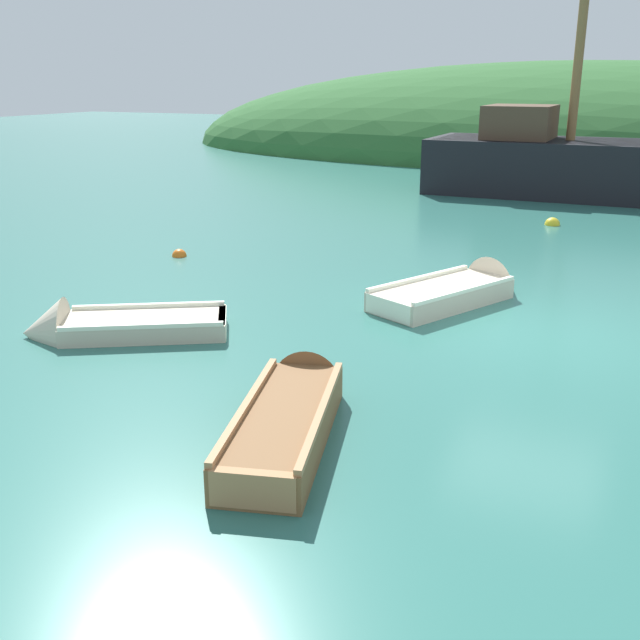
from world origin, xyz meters
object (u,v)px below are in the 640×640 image
(rowboat_outer_right, at_px, (108,330))
(rowboat_near_dock, at_px, (461,293))
(sailing_ship, at_px, (624,178))
(buoy_yellow, at_px, (552,225))
(rowboat_far, at_px, (292,415))
(buoy_orange, at_px, (179,256))

(rowboat_outer_right, height_order, rowboat_near_dock, rowboat_near_dock)
(sailing_ship, bearing_deg, buoy_yellow, -103.72)
(rowboat_far, xyz_separation_m, buoy_orange, (-6.12, 6.65, -0.15))
(sailing_ship, distance_m, rowboat_outer_right, 19.13)
(rowboat_far, bearing_deg, rowboat_outer_right, 52.34)
(sailing_ship, height_order, rowboat_outer_right, sailing_ship)
(rowboat_near_dock, height_order, buoy_orange, rowboat_near_dock)
(sailing_ship, height_order, rowboat_far, sailing_ship)
(sailing_ship, bearing_deg, buoy_orange, -122.95)
(rowboat_outer_right, relative_size, buoy_orange, 9.84)
(rowboat_far, relative_size, buoy_orange, 10.78)
(rowboat_near_dock, bearing_deg, sailing_ship, 17.52)
(rowboat_far, height_order, buoy_yellow, rowboat_far)
(buoy_orange, bearing_deg, rowboat_far, -47.38)
(rowboat_outer_right, distance_m, buoy_orange, 5.38)
(rowboat_near_dock, xyz_separation_m, buoy_orange, (-6.62, 0.73, -0.12))
(rowboat_far, bearing_deg, rowboat_near_dock, -19.68)
(sailing_ship, relative_size, rowboat_near_dock, 4.51)
(rowboat_far, distance_m, rowboat_outer_right, 4.39)
(buoy_orange, bearing_deg, sailing_ship, 56.69)
(sailing_ship, xyz_separation_m, buoy_yellow, (-1.43, -5.71, -0.69))
(sailing_ship, height_order, buoy_yellow, sailing_ship)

